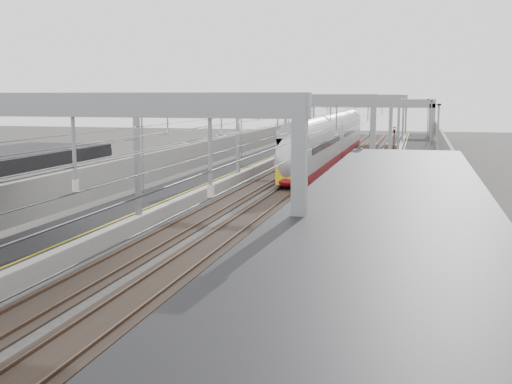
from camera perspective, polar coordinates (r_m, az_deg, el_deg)
The scene contains 13 objects.
platform_left at distance 57.91m, azimuth -2.42°, elevation 1.60°, with size 4.00×120.00×1.00m, color black.
platform_right at distance 55.51m, azimuth 13.61°, elevation 1.06°, with size 4.00×120.00×1.00m, color black.
tracks at distance 56.21m, azimuth 5.42°, elevation 0.90°, with size 11.40×140.00×0.20m.
overhead_line at distance 62.27m, azimuth 6.45°, elevation 7.25°, with size 13.00×140.00×6.60m.
canopy_right at distance 13.28m, azimuth 11.96°, elevation -2.25°, with size 4.40×30.00×4.24m.
overbridge at distance 110.41m, azimuth 9.91°, elevation 7.31°, with size 22.00×2.20×6.90m.
wall_left at distance 58.78m, azimuth -5.42°, elevation 2.75°, with size 0.30×120.00×3.20m, color gray.
wall_right at distance 55.44m, azimuth 16.96°, elevation 2.07°, with size 0.30×120.00×3.20m, color gray.
train at distance 72.97m, azimuth 6.34°, elevation 4.27°, with size 2.72×49.52×4.30m.
bench at distance 21.76m, azimuth 14.40°, elevation -7.66°, with size 0.55×1.80×0.92m.
signal_green at distance 85.51m, azimuth 5.02°, elevation 5.13°, with size 0.32×0.32×3.48m.
signal_red_near at distance 74.34m, azimuth 10.15°, elevation 4.51°, with size 0.32×0.32×3.48m.
signal_red_far at distance 85.40m, azimuth 12.18°, elevation 4.96°, with size 0.32×0.32×3.48m.
Camera 1 is at (8.50, -10.06, 7.55)m, focal length 45.00 mm.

